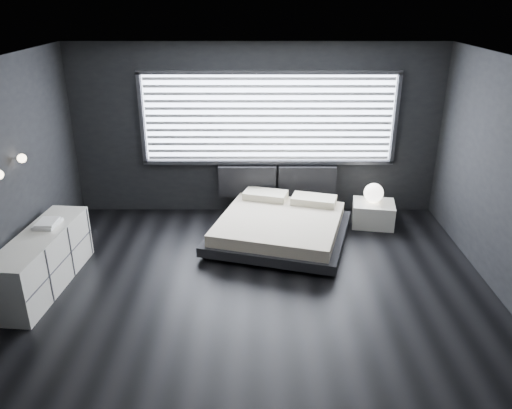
{
  "coord_description": "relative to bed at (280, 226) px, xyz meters",
  "views": [
    {
      "loc": [
        0.01,
        -5.2,
        3.47
      ],
      "look_at": [
        0.0,
        0.85,
        0.9
      ],
      "focal_mm": 35.0,
      "sensor_mm": 36.0,
      "label": 1
    }
  ],
  "objects": [
    {
      "name": "room",
      "position": [
        -0.36,
        -1.59,
        1.17
      ],
      "size": [
        6.04,
        6.0,
        2.8
      ],
      "color": "black",
      "rests_on": "ground"
    },
    {
      "name": "window",
      "position": [
        -0.16,
        1.11,
        1.38
      ],
      "size": [
        4.14,
        0.09,
        1.52
      ],
      "color": "white",
      "rests_on": "ground"
    },
    {
      "name": "headboard",
      "position": [
        -0.01,
        1.05,
        0.34
      ],
      "size": [
        1.96,
        0.16,
        0.52
      ],
      "color": "black",
      "rests_on": "ground"
    },
    {
      "name": "sconce_far",
      "position": [
        -3.24,
        -0.94,
        1.37
      ],
      "size": [
        0.18,
        0.11,
        0.11
      ],
      "color": "silver",
      "rests_on": "ground"
    },
    {
      "name": "bed",
      "position": [
        0.0,
        0.0,
        0.0
      ],
      "size": [
        2.36,
        2.3,
        0.5
      ],
      "color": "black",
      "rests_on": "ground"
    },
    {
      "name": "nightstand",
      "position": [
        1.53,
        0.56,
        -0.04
      ],
      "size": [
        0.73,
        0.64,
        0.38
      ],
      "primitive_type": "cube",
      "rotation": [
        0.0,
        0.0,
        -0.17
      ],
      "color": "silver",
      "rests_on": "ground"
    },
    {
      "name": "orb_lamp",
      "position": [
        1.52,
        0.61,
        0.3
      ],
      "size": [
        0.31,
        0.31,
        0.31
      ],
      "primitive_type": "sphere",
      "color": "white",
      "rests_on": "nightstand"
    },
    {
      "name": "dresser",
      "position": [
        -3.04,
        -1.29,
        0.13
      ],
      "size": [
        0.67,
        1.85,
        0.73
      ],
      "color": "silver",
      "rests_on": "ground"
    },
    {
      "name": "book_stack",
      "position": [
        -3.03,
        -1.02,
        0.53
      ],
      "size": [
        0.3,
        0.37,
        0.07
      ],
      "color": "white",
      "rests_on": "dresser"
    }
  ]
}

